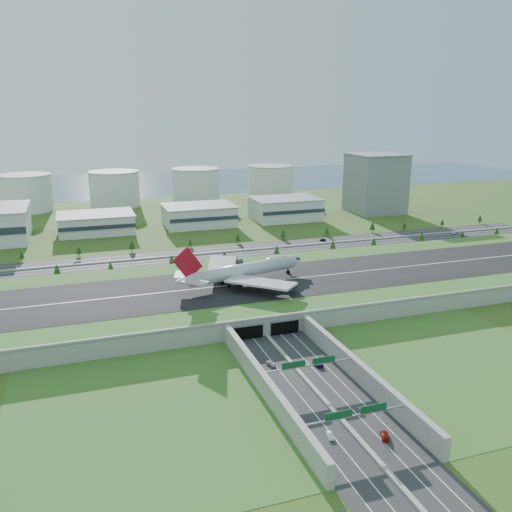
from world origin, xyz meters
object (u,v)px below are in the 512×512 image
object	(u,v)px
office_tower	(376,184)
car_7	(77,262)
fuel_tank_a	(25,193)
car_6	(454,233)
car_1	(330,435)
car_2	(318,364)
boeing_747	(243,270)
car_0	(271,364)
car_3	(385,435)
car_5	(323,240)

from	to	relation	value
office_tower	car_7	size ratio (longest dim) A/B	11.52
fuel_tank_a	car_6	distance (m)	397.63
car_1	car_2	size ratio (longest dim) A/B	0.75
boeing_747	car_0	bearing A→B (deg)	-114.50
fuel_tank_a	car_0	xyz separation A→B (m)	(111.93, -387.54, -16.54)
boeing_747	car_7	xyz separation A→B (m)	(-82.78, 97.88, -14.10)
car_6	car_7	xyz separation A→B (m)	(-287.66, 10.80, -0.11)
office_tower	fuel_tank_a	size ratio (longest dim) A/B	1.10
office_tower	car_3	bearing A→B (deg)	-120.26
office_tower	car_5	xyz separation A→B (m)	(-99.04, -91.51, -26.58)
fuel_tank_a	car_0	bearing A→B (deg)	-73.89
car_5	office_tower	bearing A→B (deg)	132.81
car_1	car_6	bearing A→B (deg)	57.41
car_3	car_1	bearing A→B (deg)	4.01
car_0	car_5	size ratio (longest dim) A/B	1.01
boeing_747	car_1	distance (m)	132.36
car_3	car_5	world-z (taller)	car_3
fuel_tank_a	car_3	world-z (taller)	fuel_tank_a
car_7	fuel_tank_a	bearing A→B (deg)	-179.08
car_7	car_3	bearing A→B (deg)	9.31
car_3	office_tower	bearing A→B (deg)	-96.73
car_0	car_1	world-z (taller)	car_0
car_5	car_7	xyz separation A→B (m)	(-178.06, -3.07, -0.11)
fuel_tank_a	car_1	world-z (taller)	fuel_tank_a
fuel_tank_a	car_2	xyz separation A→B (m)	(129.22, -393.52, -16.60)
fuel_tank_a	car_6	world-z (taller)	fuel_tank_a
fuel_tank_a	car_1	size ratio (longest dim) A/B	11.85
car_6	car_2	bearing A→B (deg)	110.29
fuel_tank_a	boeing_747	distance (m)	332.17
boeing_747	car_5	distance (m)	139.51
car_5	car_3	bearing A→B (deg)	-21.30
car_5	car_0	bearing A→B (deg)	-30.99
car_1	car_7	size ratio (longest dim) A/B	0.88
car_2	car_6	xyz separation A→B (m)	(201.34, 173.13, 0.02)
car_3	boeing_747	bearing A→B (deg)	-65.48
car_3	car_6	distance (m)	301.69
office_tower	car_7	distance (m)	294.01
car_0	car_6	xyz separation A→B (m)	(218.63, 167.16, -0.03)
office_tower	car_3	world-z (taller)	office_tower
office_tower	car_0	size ratio (longest dim) A/B	11.18
car_6	car_7	size ratio (longest dim) A/B	1.21
office_tower	car_7	world-z (taller)	office_tower
car_1	car_6	distance (m)	308.53
fuel_tank_a	car_2	world-z (taller)	fuel_tank_a
fuel_tank_a	car_5	xyz separation A→B (m)	(220.96, -206.51, -16.58)
car_1	car_7	xyz separation A→B (m)	(-69.33, 228.80, -0.00)
fuel_tank_a	car_5	distance (m)	302.90
boeing_747	car_3	distance (m)	137.26
fuel_tank_a	car_3	distance (m)	462.38
car_0	car_1	bearing A→B (deg)	-108.21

